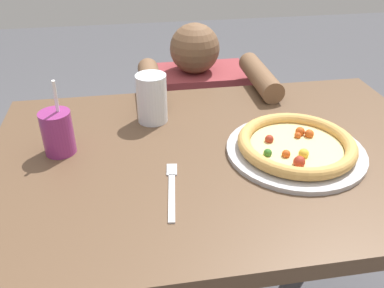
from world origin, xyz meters
name	(u,v)px	position (x,y,z in m)	size (l,w,h in m)	color
dining_table	(220,191)	(0.00, 0.00, 0.62)	(1.16, 0.77, 0.75)	brown
pizza_near	(296,146)	(0.18, -0.04, 0.77)	(0.34, 0.34, 0.04)	#B7B7BC
drink_cup_colored	(58,132)	(-0.40, 0.06, 0.81)	(0.08, 0.08, 0.19)	#8C2D72
water_cup_clear	(152,98)	(-0.16, 0.19, 0.82)	(0.08, 0.08, 0.14)	silver
fork	(172,188)	(-0.14, -0.13, 0.75)	(0.04, 0.20, 0.00)	silver
diner_seated	(195,145)	(0.03, 0.59, 0.40)	(0.43, 0.53, 0.91)	#333847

